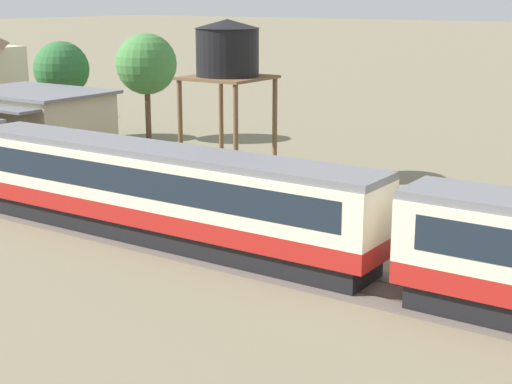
% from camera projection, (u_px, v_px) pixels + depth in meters
% --- Properties ---
extents(passenger_train, '(109.94, 2.93, 4.14)m').
position_uv_depth(passenger_train, '(163.00, 190.00, 33.73)').
color(passenger_train, '#AD1E19').
rests_on(passenger_train, ground_plane).
extents(railway_track, '(174.58, 3.60, 0.04)m').
position_uv_depth(railway_track, '(115.00, 229.00, 35.89)').
color(railway_track, '#665B51').
rests_on(railway_track, ground_plane).
extents(station_building, '(9.31, 7.78, 4.62)m').
position_uv_depth(station_building, '(36.00, 126.00, 49.82)').
color(station_building, beige).
rests_on(station_building, ground_plane).
extents(water_tower, '(4.39, 4.39, 9.15)m').
position_uv_depth(water_tower, '(227.00, 53.00, 43.94)').
color(water_tower, brown).
rests_on(water_tower, ground_plane).
extents(yard_tree_0, '(4.05, 4.05, 7.20)m').
position_uv_depth(yard_tree_0, '(61.00, 69.00, 57.32)').
color(yard_tree_0, brown).
rests_on(yard_tree_0, ground_plane).
extents(yard_tree_1, '(4.44, 4.44, 7.79)m').
position_uv_depth(yard_tree_1, '(146.00, 64.00, 56.99)').
color(yard_tree_1, brown).
rests_on(yard_tree_1, ground_plane).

